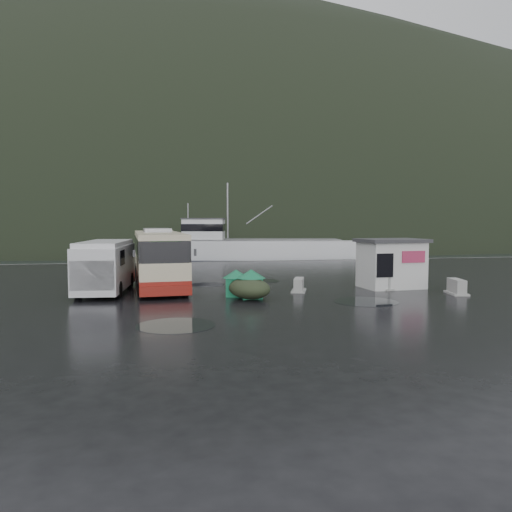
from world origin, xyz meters
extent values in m
plane|color=black|center=(0.00, 0.00, 0.00)|extent=(160.00, 160.00, 0.00)
cube|color=black|center=(0.00, 110.00, 0.00)|extent=(300.00, 180.00, 0.02)
cube|color=#999993|center=(0.00, 20.00, 0.00)|extent=(160.00, 0.60, 1.50)
ellipsoid|color=black|center=(10.00, 250.00, 0.00)|extent=(780.00, 540.00, 570.00)
cylinder|color=black|center=(5.81, -4.39, 0.01)|extent=(2.98, 2.98, 0.01)
cylinder|color=black|center=(-3.03, -8.13, 0.01)|extent=(2.85, 2.85, 0.01)
cylinder|color=black|center=(2.51, 4.57, 0.01)|extent=(2.51, 2.51, 0.01)
cylinder|color=black|center=(-0.93, 3.21, 0.01)|extent=(2.09, 2.09, 0.01)
camera|label=1|loc=(-3.47, -26.06, 3.74)|focal=35.00mm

